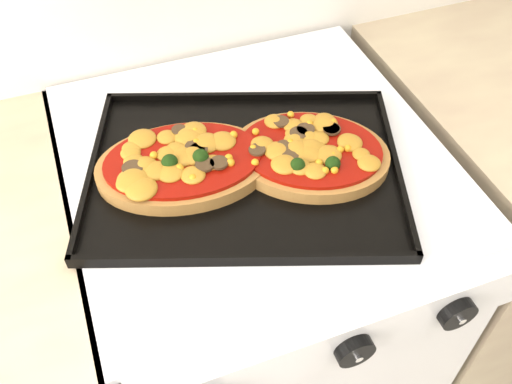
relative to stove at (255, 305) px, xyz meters
name	(u,v)px	position (x,y,z in m)	size (l,w,h in m)	color
stove	(255,305)	(0.00, 0.00, 0.00)	(0.60, 0.60, 0.91)	silver
control_panel	(338,341)	(0.00, -0.31, 0.40)	(0.60, 0.02, 0.09)	silver
knob_center	(355,351)	(0.01, -0.33, 0.40)	(0.05, 0.05, 0.02)	black
knob_right	(457,314)	(0.17, -0.33, 0.40)	(0.05, 0.05, 0.02)	black
baking_tray	(245,168)	(-0.03, -0.03, 0.47)	(0.47, 0.35, 0.02)	black
pizza_left	(183,163)	(-0.12, -0.01, 0.48)	(0.26, 0.17, 0.04)	#A9783A
pizza_right	(310,152)	(0.07, -0.05, 0.48)	(0.24, 0.18, 0.04)	#A9783A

